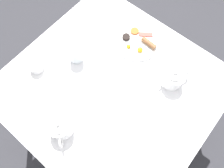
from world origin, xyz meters
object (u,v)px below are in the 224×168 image
at_px(teapot_near, 60,128).
at_px(fork_by_plate, 94,38).
at_px(spoon_for_tea, 94,8).
at_px(knife_by_plate, 113,85).
at_px(water_glass_tall, 75,54).
at_px(teapot_far, 173,78).
at_px(napkin_folded, 157,150).
at_px(fork_spare, 107,127).
at_px(breakfast_plate, 137,42).
at_px(teacup_with_saucer_right, 37,67).

height_order(teapot_near, fork_by_plate, teapot_near).
bearing_deg(spoon_for_tea, knife_by_plate, 142.72).
xyz_separation_m(water_glass_tall, fork_by_plate, (0.02, -0.17, -0.05)).
bearing_deg(water_glass_tall, teapot_far, -155.34).
distance_m(napkin_folded, fork_spare, 0.27).
xyz_separation_m(breakfast_plate, water_glass_tall, (0.20, 0.31, 0.04)).
bearing_deg(teapot_near, spoon_for_tea, -16.57).
height_order(teapot_near, teacup_with_saucer_right, teapot_near).
relative_size(teapot_far, knife_by_plate, 0.94).
bearing_deg(fork_spare, fork_by_plate, -41.43).
height_order(teapot_far, fork_by_plate, teapot_far).
bearing_deg(spoon_for_tea, water_glass_tall, 116.91).
height_order(teacup_with_saucer_right, spoon_for_tea, teacup_with_saucer_right).
relative_size(teapot_near, teapot_far, 0.86).
relative_size(teapot_near, water_glass_tall, 1.51).
relative_size(teapot_near, knife_by_plate, 0.80).
relative_size(fork_by_plate, spoon_for_tea, 1.08).
height_order(breakfast_plate, teapot_near, teapot_near).
distance_m(teapot_far, fork_by_plate, 0.52).
distance_m(water_glass_tall, fork_spare, 0.44).
xyz_separation_m(teapot_near, fork_by_plate, (0.25, -0.52, -0.05)).
distance_m(breakfast_plate, teacup_with_saucer_right, 0.60).
xyz_separation_m(napkin_folded, knife_by_plate, (0.38, -0.13, -0.00)).
xyz_separation_m(breakfast_plate, fork_spare, (-0.19, 0.50, -0.01)).
distance_m(teapot_far, knife_by_plate, 0.32).
height_order(breakfast_plate, fork_spare, breakfast_plate).
bearing_deg(breakfast_plate, fork_by_plate, 32.00).
xyz_separation_m(teapot_near, knife_by_plate, (-0.04, -0.35, -0.05)).
bearing_deg(knife_by_plate, breakfast_plate, -77.99).
relative_size(teacup_with_saucer_right, spoon_for_tea, 0.97).
distance_m(teacup_with_saucer_right, spoon_for_tea, 0.54).
xyz_separation_m(teapot_near, water_glass_tall, (0.23, -0.34, 0.00)).
bearing_deg(knife_by_plate, teapot_near, 83.50).
bearing_deg(teapot_far, fork_spare, 15.16).
distance_m(fork_by_plate, spoon_for_tea, 0.23).
relative_size(teacup_with_saucer_right, fork_by_plate, 0.90).
bearing_deg(teacup_with_saucer_right, teapot_near, 156.31).
bearing_deg(breakfast_plate, knife_by_plate, 102.01).
bearing_deg(knife_by_plate, fork_spare, 122.67).
relative_size(teapot_far, fork_by_plate, 1.07).
bearing_deg(teacup_with_saucer_right, knife_by_plate, -152.97).
bearing_deg(teapot_far, knife_by_plate, -17.19).
distance_m(water_glass_tall, spoon_for_tea, 0.39).
bearing_deg(teapot_far, teacup_with_saucer_right, -26.95).
height_order(water_glass_tall, fork_spare, water_glass_tall).
bearing_deg(napkin_folded, knife_by_plate, -18.49).
xyz_separation_m(breakfast_plate, teapot_near, (-0.02, 0.66, 0.04)).
xyz_separation_m(breakfast_plate, teapot_far, (-0.29, 0.08, 0.04)).
relative_size(teapot_far, spoon_for_tea, 1.15).
height_order(knife_by_plate, spoon_for_tea, same).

